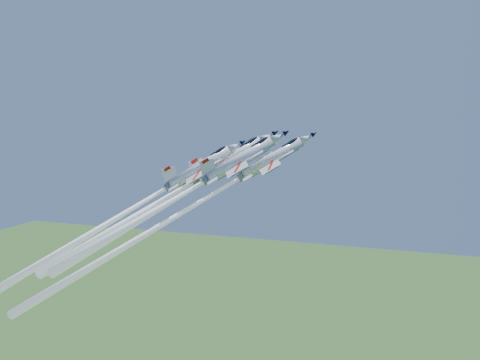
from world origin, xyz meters
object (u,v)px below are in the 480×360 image
(jet_left, at_px, (163,200))
(jet_right, at_px, (175,199))
(jet_lead, at_px, (169,221))
(jet_slot, at_px, (108,223))

(jet_left, bearing_deg, jet_right, 11.47)
(jet_lead, bearing_deg, jet_slot, -109.92)
(jet_left, relative_size, jet_right, 1.13)
(jet_lead, relative_size, jet_left, 1.16)
(jet_lead, height_order, jet_right, jet_right)
(jet_lead, xyz_separation_m, jet_slot, (-11.60, -1.09, -1.06))
(jet_left, bearing_deg, jet_slot, -80.06)
(jet_right, bearing_deg, jet_slot, -126.96)
(jet_left, distance_m, jet_slot, 10.77)
(jet_lead, xyz_separation_m, jet_right, (3.25, -4.16, 4.63))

